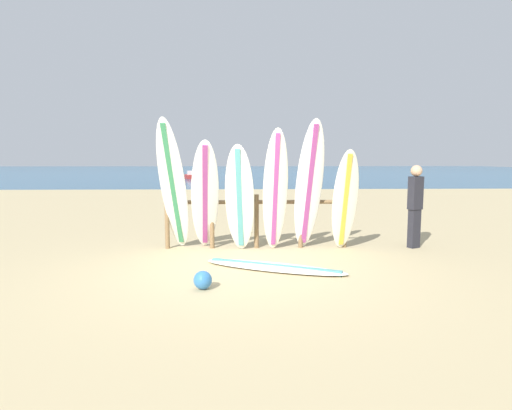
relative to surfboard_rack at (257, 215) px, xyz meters
name	(u,v)px	position (x,y,z in m)	size (l,w,h in m)	color
ground_plane	(241,270)	(-0.30, -1.69, -0.67)	(120.00, 120.00, 0.00)	tan
ocean_water	(242,171)	(-0.30, 56.31, -0.67)	(120.00, 80.00, 0.01)	#1E5984
surfboard_rack	(257,215)	(0.00, 0.00, 0.00)	(3.64, 0.09, 1.07)	olive
surfboard_leaning_far_left	(173,186)	(-1.59, -0.30, 0.59)	(0.66, 1.17, 2.51)	white
surfboard_leaning_left	(205,196)	(-0.99, -0.29, 0.39)	(0.64, 1.14, 2.12)	white
surfboard_leaning_center_left	(240,198)	(-0.33, -0.32, 0.35)	(0.63, 0.60, 2.05)	silver
surfboard_leaning_center	(275,191)	(0.34, -0.36, 0.50)	(0.52, 0.69, 2.34)	silver
surfboard_leaning_center_right	(309,186)	(0.99, -0.30, 0.58)	(0.66, 0.87, 2.51)	white
surfboard_leaning_right	(345,201)	(1.68, -0.34, 0.31)	(0.50, 0.65, 1.96)	silver
surfboard_lying_on_sand	(274,267)	(0.22, -1.63, -0.64)	(2.41, 1.47, 0.08)	white
beachgoer_standing	(415,203)	(3.15, -0.09, 0.24)	(0.31, 0.27, 1.65)	#26262D
small_boat_offshore	(191,176)	(-4.90, 29.91, -0.41)	(1.52, 2.43, 0.71)	#B22D28
beach_ball	(203,280)	(-0.83, -2.64, -0.54)	(0.25, 0.25, 0.25)	#3372B2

